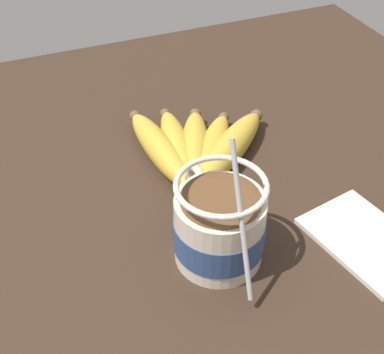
% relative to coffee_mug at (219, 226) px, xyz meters
% --- Properties ---
extents(table, '(0.92, 0.92, 0.03)m').
position_rel_coffee_mug_xyz_m(table, '(0.06, -0.03, -0.05)').
color(table, '#332319').
rests_on(table, ground).
extents(coffee_mug, '(0.16, 0.09, 0.17)m').
position_rel_coffee_mug_xyz_m(coffee_mug, '(0.00, 0.00, 0.00)').
color(coffee_mug, beige).
rests_on(coffee_mug, table).
extents(banana_bunch, '(0.20, 0.18, 0.04)m').
position_rel_coffee_mug_xyz_m(banana_bunch, '(0.16, -0.04, -0.02)').
color(banana_bunch, brown).
rests_on(banana_bunch, table).
extents(napkin, '(0.15, 0.11, 0.01)m').
position_rel_coffee_mug_xyz_m(napkin, '(-0.04, -0.16, -0.04)').
color(napkin, beige).
rests_on(napkin, table).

